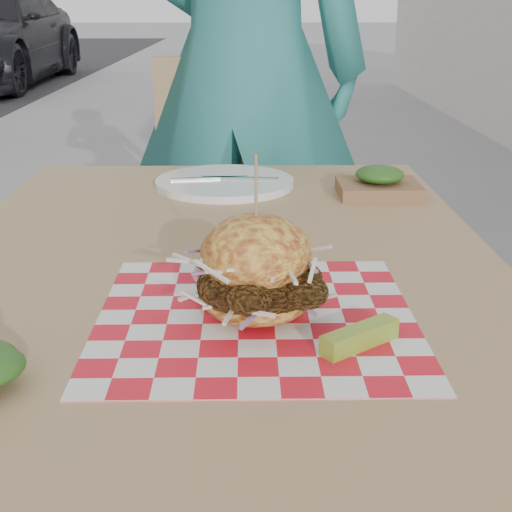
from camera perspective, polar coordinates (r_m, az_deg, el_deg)
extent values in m
imported|color=#2A7B77|center=(1.97, -1.06, 14.97)|extent=(0.75, 0.56, 1.86)
cube|color=tan|center=(1.01, -3.08, -1.22)|extent=(0.80, 1.20, 0.04)
cylinder|color=#333338|center=(1.70, -13.82, -6.57)|extent=(0.05, 0.05, 0.71)
cylinder|color=#333338|center=(1.68, 9.51, -6.50)|extent=(0.05, 0.05, 0.71)
cube|color=tan|center=(1.91, -2.06, 0.07)|extent=(0.47, 0.47, 0.04)
cube|color=tan|center=(2.03, -1.31, 8.61)|extent=(0.42, 0.09, 0.50)
cylinder|color=#333338|center=(1.88, -8.29, -8.35)|extent=(0.03, 0.03, 0.43)
cylinder|color=#333338|center=(1.82, 2.87, -9.03)|extent=(0.03, 0.03, 0.43)
cylinder|color=#333338|center=(2.19, -5.96, -3.98)|extent=(0.03, 0.03, 0.43)
cylinder|color=#333338|center=(2.15, 3.50, -4.43)|extent=(0.03, 0.03, 0.43)
cube|color=red|center=(0.82, 0.00, -4.89)|extent=(0.36, 0.36, 0.00)
ellipsoid|color=gold|center=(0.81, 0.00, -3.46)|extent=(0.12, 0.12, 0.04)
ellipsoid|color=brown|center=(0.80, 0.00, -2.37)|extent=(0.13, 0.12, 0.07)
ellipsoid|color=gold|center=(0.79, 0.00, 0.22)|extent=(0.12, 0.12, 0.09)
cylinder|color=tan|center=(0.77, 0.00, 4.71)|extent=(0.00, 0.00, 0.09)
cube|color=olive|center=(0.75, 8.31, -6.43)|extent=(0.09, 0.07, 0.02)
cylinder|color=white|center=(1.40, -2.52, 5.89)|extent=(0.27, 0.27, 0.01)
cube|color=silver|center=(1.40, -3.76, 6.23)|extent=(0.15, 0.03, 0.00)
cube|color=silver|center=(1.40, -1.29, 6.25)|extent=(0.15, 0.03, 0.00)
cube|color=brown|center=(1.35, 9.80, 5.31)|extent=(0.15, 0.12, 0.02)
ellipsoid|color=#1F4C15|center=(1.34, 9.87, 6.45)|extent=(0.09, 0.09, 0.03)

